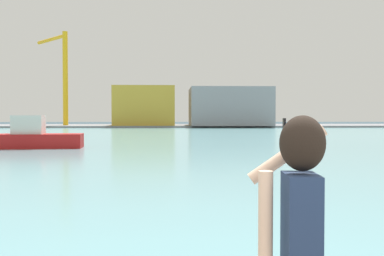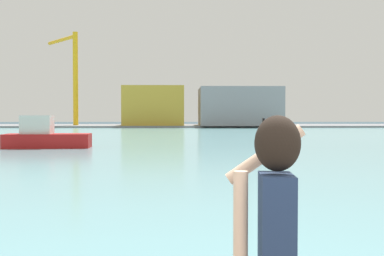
{
  "view_description": "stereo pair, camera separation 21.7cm",
  "coord_description": "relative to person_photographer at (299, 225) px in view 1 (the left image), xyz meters",
  "views": [
    {
      "loc": [
        -1.12,
        -1.74,
        2.29
      ],
      "look_at": [
        -0.67,
        7.63,
        2.03
      ],
      "focal_mm": 42.4,
      "sensor_mm": 36.0,
      "label": 1
    },
    {
      "loc": [
        -0.9,
        -1.75,
        2.29
      ],
      "look_at": [
        -0.67,
        7.63,
        2.03
      ],
      "focal_mm": 42.4,
      "sensor_mm": 36.0,
      "label": 2
    }
  ],
  "objects": [
    {
      "name": "far_shore_dock",
      "position": [
        0.33,
        91.01,
        -1.43
      ],
      "size": [
        140.0,
        20.0,
        0.36
      ],
      "primitive_type": "cube",
      "color": "gray",
      "rests_on": "ground_plane"
    },
    {
      "name": "warehouse_left",
      "position": [
        -5.84,
        88.86,
        2.56
      ],
      "size": [
        11.74,
        13.9,
        7.62
      ],
      "primitive_type": "cube",
      "color": "gold",
      "rests_on": "far_shore_dock"
    },
    {
      "name": "warehouse_right",
      "position": [
        10.81,
        86.56,
        2.41
      ],
      "size": [
        15.48,
        13.7,
        7.32
      ],
      "primitive_type": "cube",
      "color": "gray",
      "rests_on": "far_shore_dock"
    },
    {
      "name": "ground_plane",
      "position": [
        0.33,
        49.01,
        -1.61
      ],
      "size": [
        220.0,
        220.0,
        0.0
      ],
      "primitive_type": "plane",
      "color": "#334751"
    },
    {
      "name": "boat_moored",
      "position": [
        -10.12,
        29.29,
        -0.81
      ],
      "size": [
        5.98,
        2.58,
        2.28
      ],
      "rotation": [
        0.0,
        0.0,
        0.07
      ],
      "color": "#B21919",
      "rests_on": "harbor_water"
    },
    {
      "name": "harbor_water",
      "position": [
        0.33,
        51.01,
        -1.6
      ],
      "size": [
        140.0,
        100.0,
        0.02
      ],
      "primitive_type": "cube",
      "color": "#6BA8B2",
      "rests_on": "ground_plane"
    },
    {
      "name": "port_crane",
      "position": [
        -22.4,
        88.85,
        10.02
      ],
      "size": [
        8.51,
        10.09,
        18.44
      ],
      "color": "yellow",
      "rests_on": "far_shore_dock"
    },
    {
      "name": "person_photographer",
      "position": [
        0.0,
        0.0,
        0.0
      ],
      "size": [
        0.53,
        0.56,
        1.74
      ],
      "rotation": [
        0.0,
        0.0,
        1.48
      ],
      "color": "#2D3342",
      "rests_on": "quay_promenade"
    }
  ]
}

